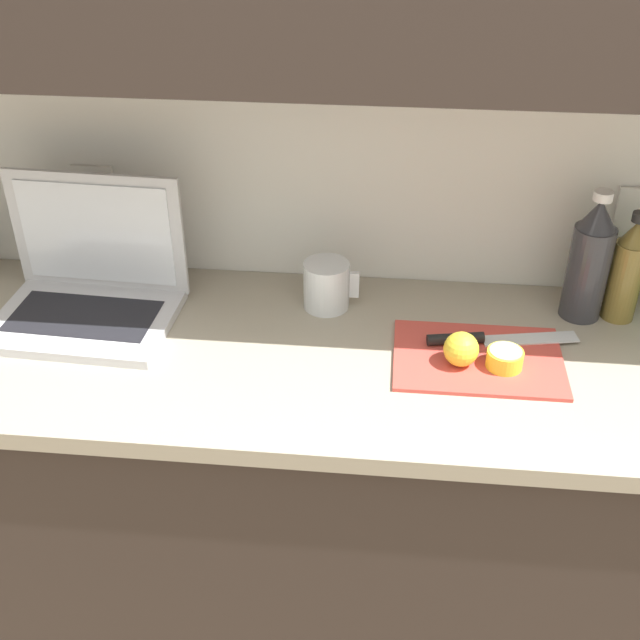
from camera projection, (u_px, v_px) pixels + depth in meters
name	position (u px, v px, depth m)	size (l,w,h in m)	color
counter_unit	(474.00, 527.00, 1.76)	(2.60, 0.58, 0.93)	#332823
laptop	(90.00, 284.00, 1.62)	(0.37, 0.28, 0.27)	silver
cutting_board	(478.00, 358.00, 1.52)	(0.32, 0.22, 0.01)	#D1473D
knife	(476.00, 339.00, 1.55)	(0.30, 0.08, 0.02)	silver
lemon_half_cut	(505.00, 358.00, 1.48)	(0.07, 0.07, 0.04)	yellow
lemon_whole_beside	(461.00, 349.00, 1.48)	(0.07, 0.07, 0.07)	yellow
bottle_oil_tall	(627.00, 271.00, 1.58)	(0.07, 0.07, 0.23)	olive
bottle_water_clear	(590.00, 261.00, 1.58)	(0.08, 0.08, 0.27)	#333338
measuring_cup	(327.00, 285.00, 1.65)	(0.12, 0.10, 0.10)	silver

